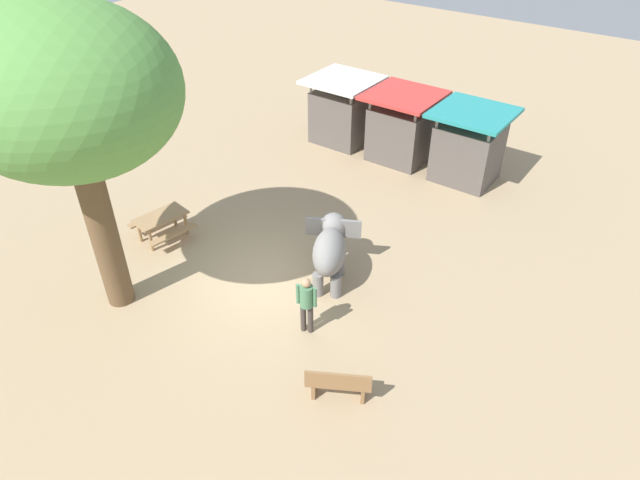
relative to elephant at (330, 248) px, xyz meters
name	(u,v)px	position (x,y,z in m)	size (l,w,h in m)	color
ground_plane	(268,279)	(-1.33, -1.04, -1.01)	(60.00, 60.00, 0.00)	tan
elephant	(330,248)	(0.00, 0.00, 0.00)	(1.91, 2.21, 1.58)	slate
person_handler	(307,301)	(0.70, -1.96, -0.06)	(0.49, 0.32, 1.62)	#3F3833
shade_tree_main	(64,93)	(-3.90, -3.90, 4.57)	(5.05, 4.63, 7.45)	brown
wooden_bench	(338,383)	(2.46, -3.18, -0.54)	(1.41, 1.04, 0.88)	olive
picnic_table_near	(162,221)	(-5.13, -1.38, -0.42)	(1.70, 1.72, 0.78)	#9E7A51
market_stall_white	(342,113)	(-4.57, 7.29, 0.13)	(2.50, 2.50, 2.52)	#59514C
market_stall_red	(401,130)	(-1.97, 7.29, 0.13)	(2.50, 2.50, 2.52)	#59514C
market_stall_teal	(468,149)	(0.63, 7.29, 0.13)	(2.50, 2.50, 2.52)	#59514C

